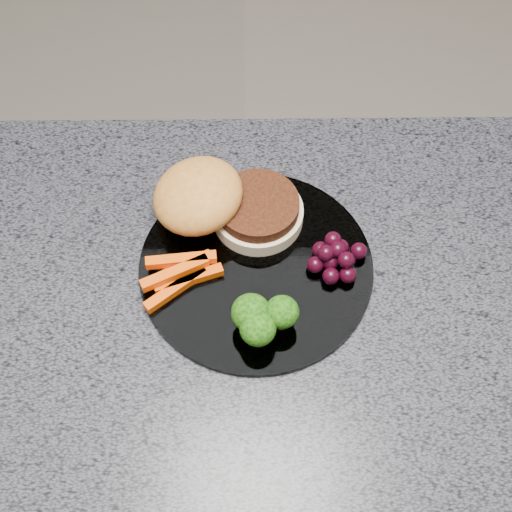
% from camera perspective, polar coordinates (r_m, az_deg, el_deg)
% --- Properties ---
extents(island_cabinet, '(1.20, 0.60, 0.86)m').
position_cam_1_polar(island_cabinet, '(1.20, -1.11, -15.81)').
color(island_cabinet, '#4F361B').
rests_on(island_cabinet, ground).
extents(countertop, '(1.20, 0.60, 0.04)m').
position_cam_1_polar(countertop, '(0.78, -1.67, -6.71)').
color(countertop, '#46454E').
rests_on(countertop, island_cabinet).
extents(plate, '(0.26, 0.26, 0.01)m').
position_cam_1_polar(plate, '(0.79, 0.00, -0.87)').
color(plate, white).
rests_on(plate, countertop).
extents(burger, '(0.18, 0.12, 0.06)m').
position_cam_1_polar(burger, '(0.81, -2.95, 4.22)').
color(burger, beige).
rests_on(burger, plate).
extents(carrot_sticks, '(0.09, 0.08, 0.02)m').
position_cam_1_polar(carrot_sticks, '(0.78, -6.10, -1.44)').
color(carrot_sticks, '#EE4D03').
rests_on(carrot_sticks, plate).
extents(broccoli, '(0.07, 0.06, 0.05)m').
position_cam_1_polar(broccoli, '(0.73, 0.45, -4.98)').
color(broccoli, '#597B2C').
rests_on(broccoli, plate).
extents(grape_bunch, '(0.07, 0.06, 0.03)m').
position_cam_1_polar(grape_bunch, '(0.78, 6.43, -0.11)').
color(grape_bunch, black).
rests_on(grape_bunch, plate).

